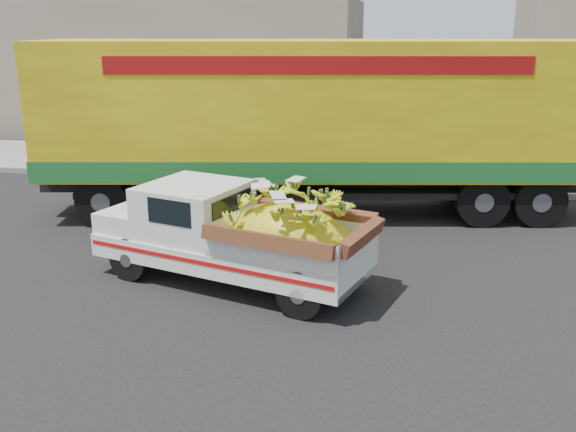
# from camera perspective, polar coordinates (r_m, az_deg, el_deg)

# --- Properties ---
(ground) EXTENTS (100.00, 100.00, 0.00)m
(ground) POSITION_cam_1_polar(r_m,az_deg,el_deg) (11.21, -6.82, -4.96)
(ground) COLOR black
(ground) RESTS_ON ground
(curb) EXTENTS (60.00, 0.25, 0.15)m
(curb) POSITION_cam_1_polar(r_m,az_deg,el_deg) (17.12, -0.22, 3.01)
(curb) COLOR gray
(curb) RESTS_ON ground
(sidewalk) EXTENTS (60.00, 4.00, 0.14)m
(sidewalk) POSITION_cam_1_polar(r_m,az_deg,el_deg) (19.13, 1.04, 4.45)
(sidewalk) COLOR gray
(sidewalk) RESTS_ON ground
(building_left) EXTENTS (18.00, 6.00, 5.00)m
(building_left) POSITION_cam_1_polar(r_m,az_deg,el_deg) (26.87, -14.00, 12.72)
(building_left) COLOR gray
(building_left) RESTS_ON ground
(pickup_truck) EXTENTS (4.80, 2.84, 1.59)m
(pickup_truck) POSITION_cam_1_polar(r_m,az_deg,el_deg) (10.31, -3.49, -1.76)
(pickup_truck) COLOR black
(pickup_truck) RESTS_ON ground
(semi_trailer) EXTENTS (12.08, 4.75, 3.80)m
(semi_trailer) POSITION_cam_1_polar(r_m,az_deg,el_deg) (14.16, 2.53, 8.56)
(semi_trailer) COLOR black
(semi_trailer) RESTS_ON ground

